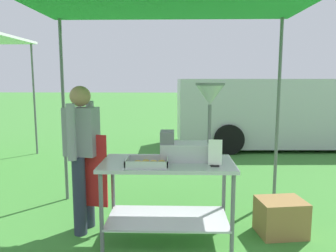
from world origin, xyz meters
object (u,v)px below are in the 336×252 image
object	(u,v)px
supply_crate	(281,217)
donut_tray	(147,163)
donut_cart	(167,183)
menu_sign	(215,155)
van_silver	(293,112)
donut_fryer	(194,130)
vendor	(83,151)
stall_canopy	(168,2)

from	to	relation	value
supply_crate	donut_tray	bearing A→B (deg)	-166.60
donut_cart	menu_sign	size ratio (longest dim) A/B	5.13
van_silver	donut_fryer	bearing A→B (deg)	-118.82
donut_tray	vendor	world-z (taller)	vendor
stall_canopy	supply_crate	size ratio (longest dim) A/B	5.79
supply_crate	menu_sign	bearing A→B (deg)	-154.81
menu_sign	vendor	bearing A→B (deg)	163.64
vendor	van_silver	size ratio (longest dim) A/B	0.28
donut_cart	supply_crate	distance (m)	1.31
donut_tray	vendor	size ratio (longest dim) A/B	0.25
menu_sign	supply_crate	xyz separation A→B (m)	(0.77, 0.36, -0.77)
donut_tray	supply_crate	distance (m)	1.61
menu_sign	van_silver	size ratio (longest dim) A/B	0.04
menu_sign	supply_crate	bearing A→B (deg)	25.19
stall_canopy	menu_sign	size ratio (longest dim) A/B	11.93
donut_fryer	van_silver	distance (m)	5.71
donut_tray	donut_fryer	xyz separation A→B (m)	(0.46, 0.23, 0.29)
stall_canopy	donut_cart	world-z (taller)	stall_canopy
menu_sign	donut_cart	bearing A→B (deg)	159.61
stall_canopy	donut_fryer	xyz separation A→B (m)	(0.27, -0.01, -1.26)
donut_cart	donut_tray	distance (m)	0.35
donut_cart	donut_fryer	bearing A→B (deg)	17.36
donut_cart	supply_crate	xyz separation A→B (m)	(1.23, 0.19, -0.43)
menu_sign	vendor	distance (m)	1.45
supply_crate	stall_canopy	bearing A→B (deg)	-175.66
menu_sign	van_silver	bearing A→B (deg)	64.02
supply_crate	van_silver	bearing A→B (deg)	69.89
donut_tray	vendor	bearing A→B (deg)	152.46
stall_canopy	donut_tray	size ratio (longest dim) A/B	7.64
donut_cart	menu_sign	bearing A→B (deg)	-20.39
donut_fryer	donut_tray	bearing A→B (deg)	-153.41
donut_cart	vendor	world-z (taller)	vendor
menu_sign	vendor	world-z (taller)	vendor
donut_tray	supply_crate	bearing A→B (deg)	13.40
donut_fryer	supply_crate	bearing A→B (deg)	6.41
stall_canopy	donut_fryer	size ratio (longest dim) A/B	3.93
donut_tray	donut_fryer	bearing A→B (deg)	26.59
donut_cart	donut_tray	bearing A→B (deg)	-142.73
stall_canopy	donut_cart	xyz separation A→B (m)	(-0.00, -0.10, -1.80)
stall_canopy	supply_crate	distance (m)	2.55
supply_crate	van_silver	size ratio (longest dim) A/B	0.09
menu_sign	van_silver	xyz separation A→B (m)	(2.56, 5.25, -0.09)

